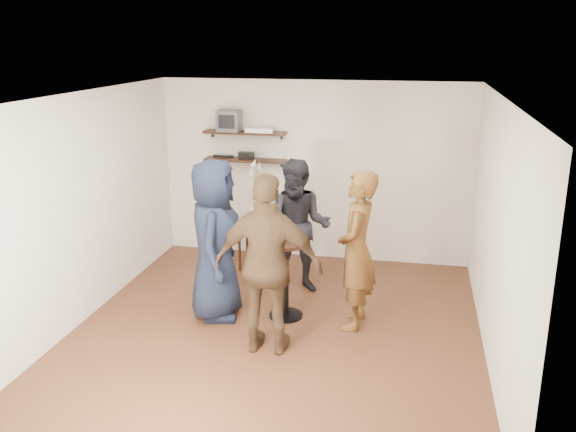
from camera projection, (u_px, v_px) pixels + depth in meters
The scene contains 18 objects.
room at pixel (275, 220), 6.48m from camera, with size 4.58×5.08×2.68m.
shelf_upper at pixel (245, 133), 8.74m from camera, with size 1.20×0.25×0.04m, color black.
shelf_lower at pixel (245, 160), 8.86m from camera, with size 1.20×0.25×0.04m, color black.
crt_monitor at pixel (230, 120), 8.74m from camera, with size 0.32×0.30×0.30m, color #59595B.
dvd_deck at pixel (261, 130), 8.68m from camera, with size 0.40×0.24×0.06m, color silver.
radio at pixel (246, 155), 8.84m from camera, with size 0.22×0.10×0.10m, color black.
power_strip at pixel (223, 156), 8.97m from camera, with size 0.30×0.05×0.03m, color black.
side_table at pixel (256, 234), 8.61m from camera, with size 0.55×0.55×0.59m.
vase_lilies at pixel (256, 206), 8.49m from camera, with size 0.20×0.20×1.02m.
drinks_table at pixel (286, 269), 7.03m from camera, with size 0.52×0.52×0.94m.
wine_glass_fl at pixel (280, 228), 6.89m from camera, with size 0.07×0.07×0.22m.
wine_glass_fr at pixel (290, 229), 6.86m from camera, with size 0.07×0.07×0.22m.
wine_glass_bl at pixel (284, 227), 6.97m from camera, with size 0.07×0.07×0.20m.
wine_glass_br at pixel (289, 228), 6.91m from camera, with size 0.07×0.07×0.22m.
person_plaid at pixel (357, 250), 6.74m from camera, with size 0.66×0.43×1.81m, color #9F1E12.
person_dark at pixel (299, 227), 7.72m from camera, with size 0.84×0.65×1.72m, color black.
person_navy at pixel (215, 240), 6.97m from camera, with size 0.92×0.60×1.88m, color black.
person_brown at pixel (268, 266), 6.17m from camera, with size 1.11×0.46×1.90m, color #48331F.
Camera 1 is at (1.41, -6.03, 3.18)m, focal length 38.00 mm.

